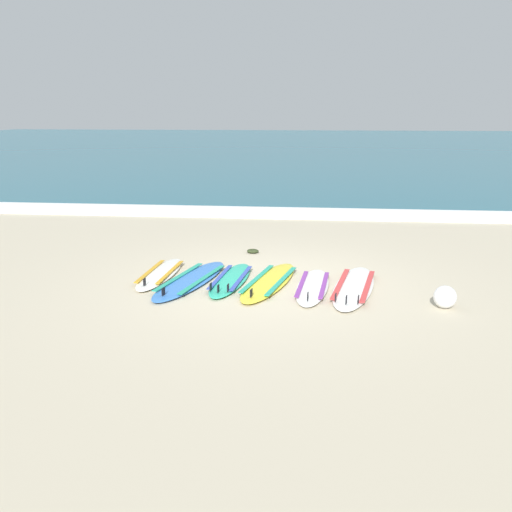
% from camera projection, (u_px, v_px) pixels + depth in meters
% --- Properties ---
extents(ground_plane, '(80.00, 80.00, 0.00)m').
position_uv_depth(ground_plane, '(270.00, 284.00, 8.81)').
color(ground_plane, '#C1B599').
extents(sea, '(80.00, 60.00, 0.10)m').
position_uv_depth(sea, '(307.00, 145.00, 42.85)').
color(sea, '#23667A').
rests_on(sea, ground).
extents(wave_foam_strip, '(80.00, 1.16, 0.11)m').
position_uv_depth(wave_foam_strip, '(288.00, 213.00, 14.55)').
color(wave_foam_strip, white).
rests_on(wave_foam_strip, ground).
extents(surfboard_0, '(0.57, 1.94, 0.18)m').
position_uv_depth(surfboard_0, '(160.00, 274.00, 9.23)').
color(surfboard_0, silver).
rests_on(surfboard_0, ground).
extents(surfboard_1, '(1.09, 2.38, 0.18)m').
position_uv_depth(surfboard_1, '(191.00, 280.00, 8.89)').
color(surfboard_1, '#3875CC').
rests_on(surfboard_1, ground).
extents(surfboard_2, '(0.66, 1.96, 0.18)m').
position_uv_depth(surfboard_2, '(231.00, 280.00, 8.91)').
color(surfboard_2, '#2DB793').
rests_on(surfboard_2, ground).
extents(surfboard_3, '(1.03, 2.30, 0.18)m').
position_uv_depth(surfboard_3, '(269.00, 282.00, 8.80)').
color(surfboard_3, yellow).
rests_on(surfboard_3, ground).
extents(surfboard_4, '(0.64, 1.93, 0.18)m').
position_uv_depth(surfboard_4, '(313.00, 286.00, 8.56)').
color(surfboard_4, white).
rests_on(surfboard_4, ground).
extents(surfboard_5, '(0.97, 2.35, 0.18)m').
position_uv_depth(surfboard_5, '(354.00, 287.00, 8.54)').
color(surfboard_5, white).
rests_on(surfboard_5, ground).
extents(beach_ball, '(0.32, 0.32, 0.32)m').
position_uv_depth(beach_ball, '(445.00, 297.00, 7.71)').
color(beach_ball, white).
rests_on(beach_ball, ground).
extents(seaweed_clump_near_shoreline, '(0.23, 0.18, 0.08)m').
position_uv_depth(seaweed_clump_near_shoreline, '(253.00, 251.00, 10.69)').
color(seaweed_clump_near_shoreline, '#2D381E').
rests_on(seaweed_clump_near_shoreline, ground).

